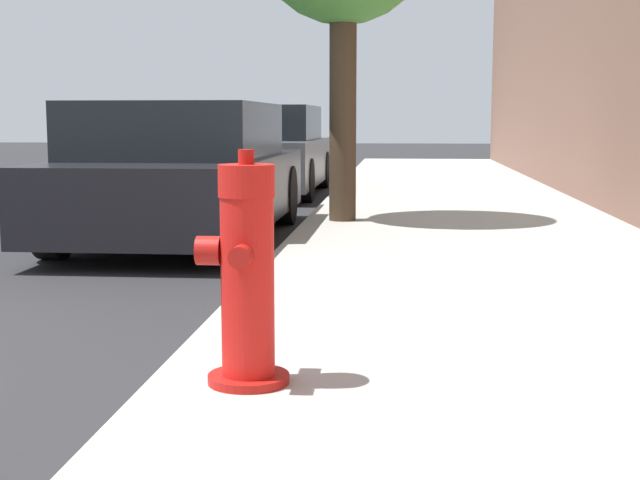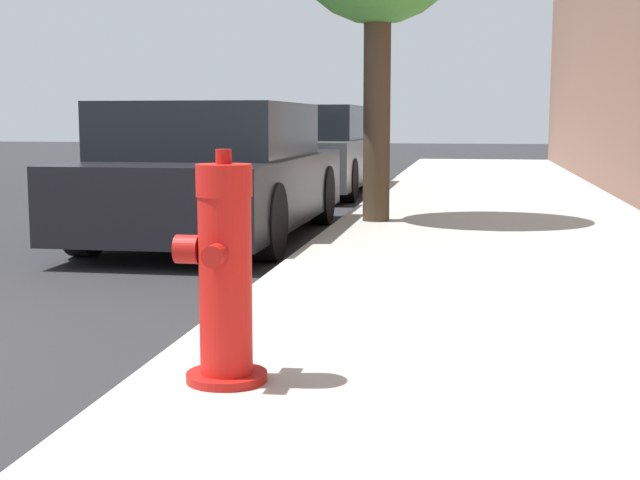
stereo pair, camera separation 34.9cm
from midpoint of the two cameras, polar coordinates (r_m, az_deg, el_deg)
sidewalk_slab at (r=3.57m, az=16.64°, el=-10.62°), size 3.24×40.00×0.14m
fire_hydrant at (r=3.48m, az=-3.30°, el=-2.35°), size 0.36×0.36×0.92m
parked_car_near at (r=8.79m, az=-5.49°, el=4.28°), size 1.83×4.28×1.33m
parked_car_mid at (r=14.01m, az=-0.07°, el=5.68°), size 1.86×4.22×1.38m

